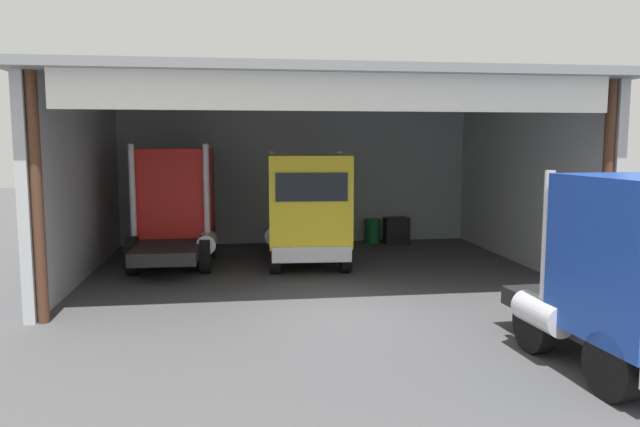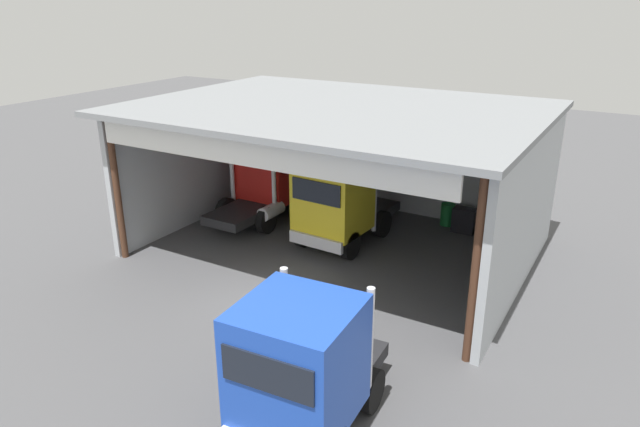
% 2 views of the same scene
% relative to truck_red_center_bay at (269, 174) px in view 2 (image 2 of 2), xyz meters
% --- Properties ---
extents(ground_plane, '(80.00, 80.00, 0.00)m').
position_rel_truck_red_center_bay_xyz_m(ground_plane, '(4.20, -6.34, -1.91)').
color(ground_plane, '#4C4C4F').
rests_on(ground_plane, ground).
extents(workshop_shed, '(13.89, 10.64, 5.47)m').
position_rel_truck_red_center_bay_xyz_m(workshop_shed, '(4.20, -0.56, 1.86)').
color(workshop_shed, '#ADB2B7').
rests_on(workshop_shed, ground).
extents(truck_red_center_bay, '(2.55, 5.15, 3.76)m').
position_rel_truck_red_center_bay_xyz_m(truck_red_center_bay, '(0.00, 0.00, 0.00)').
color(truck_red_center_bay, red).
rests_on(truck_red_center_bay, ground).
extents(truck_yellow_center_right_bay, '(2.60, 5.28, 3.53)m').
position_rel_truck_red_center_bay_xyz_m(truck_yellow_center_right_bay, '(4.05, -1.31, -0.13)').
color(truck_yellow_center_right_bay, yellow).
rests_on(truck_yellow_center_right_bay, ground).
extents(truck_blue_yard_outside, '(2.68, 4.54, 3.34)m').
position_rel_truck_red_center_bay_xyz_m(truck_blue_yard_outside, '(8.31, -10.68, -0.17)').
color(truck_blue_yard_outside, '#1E47B7').
rests_on(truck_blue_yard_outside, ground).
extents(oil_drum, '(0.58, 0.58, 0.92)m').
position_rel_truck_red_center_bay_xyz_m(oil_drum, '(7.03, 2.86, -1.45)').
color(oil_drum, '#197233').
rests_on(oil_drum, ground).
extents(tool_cart, '(0.90, 0.60, 1.00)m').
position_rel_truck_red_center_bay_xyz_m(tool_cart, '(7.86, 2.46, -1.41)').
color(tool_cart, black).
rests_on(tool_cart, ground).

